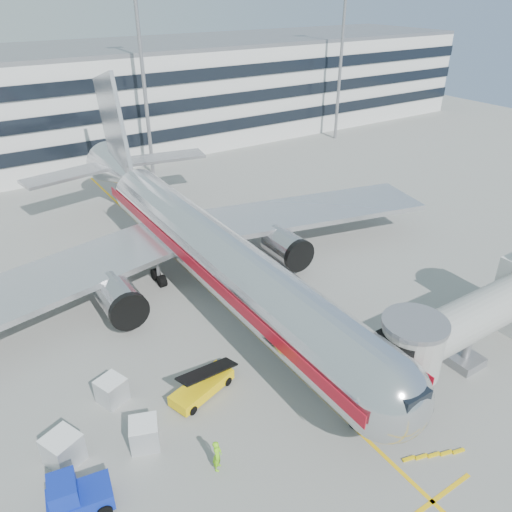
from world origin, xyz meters
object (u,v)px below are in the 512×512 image
cargo_container_left (63,449)px  cargo_container_right (112,390)px  ramp_worker (217,455)px  belt_loader (202,386)px  cargo_container_front (144,434)px  baggage_tug (75,497)px  main_jet (200,242)px

cargo_container_left → cargo_container_right: 4.94m
ramp_worker → belt_loader: bearing=22.1°
cargo_container_front → ramp_worker: 4.65m
belt_loader → baggage_tug: baggage_tug is taller
cargo_container_right → cargo_container_front: bearing=-84.7°
main_jet → cargo_container_left: size_ratio=21.94×
cargo_container_left → cargo_container_right: bearing=39.2°
baggage_tug → ramp_worker: baggage_tug is taller
cargo_container_front → baggage_tug: bearing=-155.4°
cargo_container_right → main_jet: bearing=39.6°
belt_loader → cargo_container_left: belt_loader is taller
baggage_tug → cargo_container_right: 7.72m
belt_loader → cargo_container_front: belt_loader is taller
main_jet → cargo_container_left: bearing=-140.5°
belt_loader → baggage_tug: 10.01m
baggage_tug → cargo_container_front: baggage_tug is taller
cargo_container_left → cargo_container_right: cargo_container_left is taller
main_jet → ramp_worker: size_ratio=25.04×
main_jet → ramp_worker: main_jet is taller
baggage_tug → ramp_worker: 7.44m
belt_loader → ramp_worker: size_ratio=2.41×
belt_loader → cargo_container_right: bearing=152.6°
cargo_container_right → ramp_worker: (3.16, -8.24, 0.17)m
main_jet → ramp_worker: (-8.38, -17.78, -3.22)m
main_jet → cargo_container_front: (-11.13, -14.03, -3.37)m
belt_loader → baggage_tug: bearing=-157.1°
belt_loader → cargo_container_right: (-5.13, 2.65, 0.20)m
belt_loader → cargo_container_right: 5.78m
baggage_tug → cargo_container_front: bearing=24.6°
cargo_container_front → ramp_worker: ramp_worker is taller
cargo_container_front → ramp_worker: (2.75, -3.75, 0.15)m
cargo_container_left → ramp_worker: ramp_worker is taller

